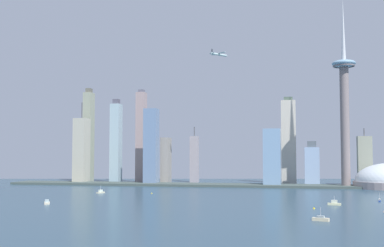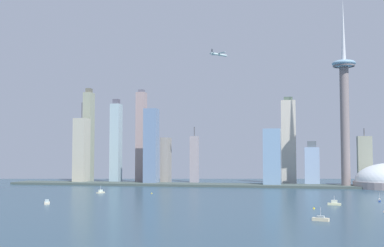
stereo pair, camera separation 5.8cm
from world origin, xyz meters
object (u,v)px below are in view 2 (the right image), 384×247
observation_tower (344,99)px  skyscraper_9 (81,151)px  boat_0 (321,219)px  channel_buoy_0 (314,208)px  skyscraper_3 (194,159)px  skyscraper_10 (289,141)px  skyscraper_5 (166,161)px  channel_buoy_1 (152,193)px  boat_3 (380,201)px  airplane (219,54)px  skyscraper_1 (365,161)px  skyscraper_2 (312,165)px  boat_5 (101,192)px  boat_4 (47,202)px  skyscraper_6 (116,142)px  skyscraper_4 (88,136)px  skyscraper_0 (141,137)px  boat_2 (334,203)px  skyscraper_7 (151,147)px

observation_tower → skyscraper_9: bearing=177.4°
boat_0 → channel_buoy_0: boat_0 is taller
skyscraper_3 → skyscraper_10: (163.42, -8.61, 30.38)m
skyscraper_10 → skyscraper_5: bearing=-166.7°
skyscraper_10 → channel_buoy_1: skyscraper_10 is taller
skyscraper_9 → boat_3: skyscraper_9 is taller
airplane → boat_3: bearing=-93.4°
skyscraper_1 → skyscraper_2: size_ratio=1.29×
boat_0 → boat_5: bearing=159.8°
skyscraper_2 → boat_3: bearing=-76.5°
boat_4 → skyscraper_2: bearing=-66.3°
skyscraper_10 → airplane: 199.68m
skyscraper_5 → channel_buoy_1: (37.59, -206.95, -37.49)m
skyscraper_6 → boat_5: skyscraper_6 is taller
boat_3 → observation_tower: bearing=14.9°
skyscraper_1 → boat_0: skyscraper_1 is taller
skyscraper_4 → boat_3: skyscraper_4 is taller
boat_5 → channel_buoy_0: boat_5 is taller
skyscraper_2 → boat_5: (-264.27, -206.96, -30.19)m
skyscraper_3 → skyscraper_5: bearing=-123.3°
skyscraper_0 → channel_buoy_1: (90.23, -235.43, -78.77)m
skyscraper_0 → skyscraper_6: skyscraper_0 is taller
skyscraper_1 → airplane: bearing=-158.0°
boat_2 → airplane: 341.09m
skyscraper_7 → boat_3: 392.10m
skyscraper_4 → boat_4: size_ratio=10.88×
observation_tower → boat_0: observation_tower is taller
skyscraper_6 → skyscraper_0: bearing=15.6°
observation_tower → channel_buoy_1: observation_tower is taller
skyscraper_4 → boat_2: 519.14m
boat_4 → skyscraper_10: bearing=-58.7°
skyscraper_6 → boat_0: bearing=-53.5°
skyscraper_0 → skyscraper_2: bearing=-6.6°
skyscraper_9 → airplane: (243.16, -49.64, 144.45)m
skyscraper_9 → boat_2: (391.66, -284.76, -53.06)m
skyscraper_1 → boat_2: (-68.42, -322.94, -36.91)m
skyscraper_9 → boat_4: bearing=-70.7°
boat_0 → boat_4: 268.73m
observation_tower → airplane: observation_tower is taller
boat_3 → channel_buoy_0: size_ratio=4.54×
skyscraper_6 → boat_2: skyscraper_6 is taller
skyscraper_7 → channel_buoy_0: bearing=-51.7°
channel_buoy_0 → skyscraper_4: bearing=136.1°
skyscraper_2 → airplane: airplane is taller
channel_buoy_0 → skyscraper_6: bearing=132.1°
skyscraper_10 → channel_buoy_0: size_ratio=73.51×
observation_tower → skyscraper_0: bearing=168.7°
skyscraper_5 → skyscraper_7: 41.53m
skyscraper_7 → airplane: airplane is taller
skyscraper_6 → channel_buoy_1: skyscraper_6 is taller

